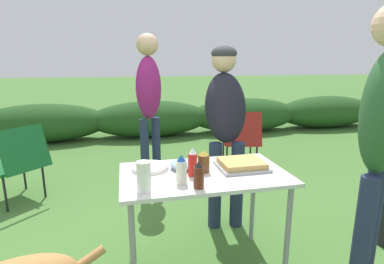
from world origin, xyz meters
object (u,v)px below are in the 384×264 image
at_px(folding_table, 204,183).
at_px(food_tray, 242,164).
at_px(beer_bottle, 204,162).
at_px(standing_person_in_gray_fleece, 381,131).
at_px(ketchup_bottle, 193,163).
at_px(plate_stack, 150,167).
at_px(standing_person_in_navy_coat, 149,96).
at_px(mixing_bowl, 184,164).
at_px(bbq_sauce_bottle, 199,175).
at_px(mayo_bottle, 181,170).
at_px(paper_cup_stack, 144,177).
at_px(standing_person_in_olive_jacket, 225,115).
at_px(camp_chair_near_hedge, 241,137).
at_px(camp_chair_green_behind_table, 17,160).

xyz_separation_m(folding_table, food_tray, (0.28, 0.03, 0.10)).
relative_size(food_tray, beer_bottle, 2.17).
bearing_deg(standing_person_in_gray_fleece, ketchup_bottle, -60.39).
distance_m(plate_stack, standing_person_in_navy_coat, 1.41).
bearing_deg(mixing_bowl, bbq_sauce_bottle, -86.22).
distance_m(beer_bottle, ketchup_bottle, 0.11).
relative_size(mixing_bowl, standing_person_in_navy_coat, 0.11).
distance_m(mayo_bottle, bbq_sauce_bottle, 0.12).
bearing_deg(paper_cup_stack, bbq_sauce_bottle, -3.35).
bearing_deg(plate_stack, standing_person_in_olive_jacket, 35.41).
xyz_separation_m(bbq_sauce_bottle, ketchup_bottle, (0.01, 0.19, 0.01)).
bearing_deg(camp_chair_near_hedge, standing_person_in_olive_jacket, -106.42).
relative_size(standing_person_in_navy_coat, camp_chair_green_behind_table, 2.11).
distance_m(mixing_bowl, beer_bottle, 0.16).
relative_size(folding_table, mixing_bowl, 5.91).
distance_m(food_tray, mixing_bowl, 0.40).
bearing_deg(food_tray, standing_person_in_navy_coat, 108.87).
bearing_deg(mayo_bottle, plate_stack, 119.77).
bearing_deg(mixing_bowl, camp_chair_near_hedge, 57.03).
bearing_deg(camp_chair_green_behind_table, standing_person_in_gray_fleece, -82.13).
xyz_separation_m(beer_bottle, standing_person_in_olive_jacket, (0.36, 0.63, 0.19)).
xyz_separation_m(folding_table, beer_bottle, (0.00, 0.01, 0.15)).
xyz_separation_m(mayo_bottle, standing_person_in_gray_fleece, (1.06, -0.34, 0.26)).
height_order(bbq_sauce_bottle, camp_chair_near_hedge, bbq_sauce_bottle).
xyz_separation_m(mayo_bottle, beer_bottle, (0.18, 0.16, -0.01)).
xyz_separation_m(paper_cup_stack, beer_bottle, (0.41, 0.23, -0.02)).
height_order(beer_bottle, ketchup_bottle, ketchup_bottle).
bearing_deg(standing_person_in_gray_fleece, camp_chair_near_hedge, -129.29).
distance_m(mayo_bottle, standing_person_in_olive_jacket, 0.98).
height_order(ketchup_bottle, standing_person_in_olive_jacket, standing_person_in_olive_jacket).
height_order(mayo_bottle, standing_person_in_gray_fleece, standing_person_in_gray_fleece).
distance_m(paper_cup_stack, bbq_sauce_bottle, 0.31).
distance_m(bbq_sauce_bottle, standing_person_in_olive_jacket, 1.01).
xyz_separation_m(folding_table, standing_person_in_navy_coat, (-0.23, 1.50, 0.43)).
bearing_deg(standing_person_in_navy_coat, mixing_bowl, -119.16).
relative_size(food_tray, ketchup_bottle, 1.73).
distance_m(bbq_sauce_bottle, ketchup_bottle, 0.20).
xyz_separation_m(food_tray, mayo_bottle, (-0.46, -0.17, 0.06)).
height_order(plate_stack, beer_bottle, beer_bottle).
bearing_deg(plate_stack, camp_chair_green_behind_table, 133.75).
height_order(folding_table, camp_chair_near_hedge, camp_chair_near_hedge).
bearing_deg(standing_person_in_navy_coat, food_tray, -104.80).
bearing_deg(paper_cup_stack, folding_table, 27.92).
xyz_separation_m(mayo_bottle, bbq_sauce_bottle, (0.09, -0.09, -0.01)).
xyz_separation_m(food_tray, standing_person_in_navy_coat, (-0.50, 1.48, 0.33)).
bearing_deg(folding_table, mixing_bowl, 138.92).
bearing_deg(folding_table, beer_bottle, 70.00).
relative_size(paper_cup_stack, ketchup_bottle, 0.94).
bearing_deg(camp_chair_green_behind_table, standing_person_in_navy_coat, -42.33).
height_order(food_tray, beer_bottle, beer_bottle).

